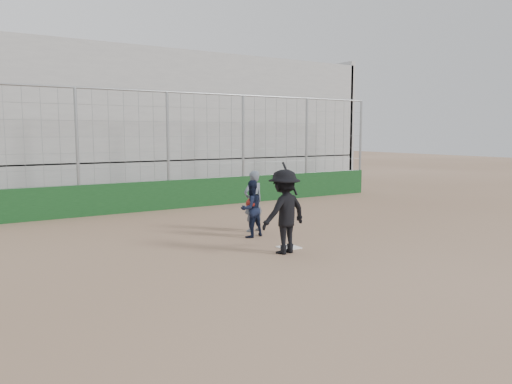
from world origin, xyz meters
TOP-DOWN VIEW (x-y plane):
  - ground at (0.00, 0.00)m, footprint 90.00×90.00m
  - home_plate at (0.00, 0.00)m, footprint 0.44×0.44m
  - backstop at (0.00, 7.00)m, footprint 18.10×0.25m
  - bleachers at (0.00, 11.95)m, footprint 20.25×6.70m
  - batter_at_plate at (-0.38, -0.33)m, footprint 1.28×0.88m
  - catcher_crouched at (-0.10, 1.46)m, footprint 0.81×0.70m
  - umpire at (0.34, 2.07)m, footprint 0.63×0.45m

SIDE VIEW (x-z plane):
  - ground at x=0.00m, z-range 0.00..0.00m
  - home_plate at x=0.00m, z-range 0.00..0.02m
  - catcher_crouched at x=-0.10m, z-range 0.00..1.00m
  - umpire at x=0.34m, z-range 0.00..1.46m
  - batter_at_plate at x=-0.38m, z-range -0.07..1.91m
  - backstop at x=0.00m, z-range -1.06..2.98m
  - bleachers at x=0.00m, z-range -0.57..6.41m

